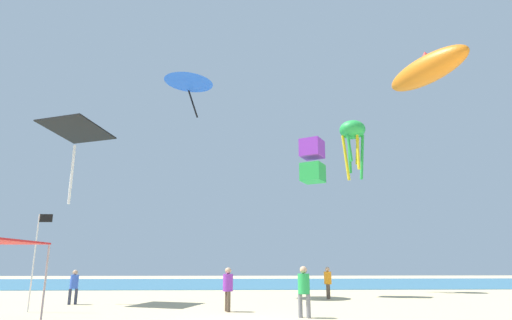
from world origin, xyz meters
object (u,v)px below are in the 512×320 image
person_near_tent (74,284)px  banner_flag (36,252)px  kite_inflatable_orange (427,69)px  kite_delta_blue (189,79)px  person_leftmost (328,280)px  kite_box_purple (312,161)px  person_rightmost (228,285)px  kite_diamond_black (76,134)px  person_central (304,287)px  kite_octopus_green (353,133)px

person_near_tent → banner_flag: banner_flag is taller
banner_flag → kite_inflatable_orange: (21.31, 6.95, 12.33)m
kite_delta_blue → person_leftmost: bearing=82.3°
person_leftmost → banner_flag: 15.07m
banner_flag → kite_box_purple: (13.46, 8.06, 6.14)m
person_rightmost → kite_diamond_black: 12.31m
person_central → kite_box_purple: bearing=111.4°
kite_octopus_green → kite_diamond_black: 19.67m
person_rightmost → kite_octopus_green: (9.12, 12.00, 10.69)m
person_near_tent → kite_delta_blue: size_ratio=0.47×
person_rightmost → kite_octopus_green: bearing=-53.0°
kite_octopus_green → kite_diamond_black: size_ratio=1.06×
kite_octopus_green → kite_box_purple: 6.28m
person_near_tent → person_rightmost: person_rightmost is taller
person_near_tent → person_leftmost: (13.25, 2.74, 0.07)m
kite_inflatable_orange → kite_diamond_black: bearing=-104.4°
person_central → banner_flag: banner_flag is taller
person_rightmost → kite_octopus_green: kite_octopus_green is taller
person_near_tent → person_rightmost: (7.71, -3.41, 0.09)m
person_central → person_rightmost: size_ratio=1.04×
banner_flag → kite_inflatable_orange: 25.58m
person_rightmost → kite_box_purple: bearing=-48.4°
kite_inflatable_orange → kite_box_purple: bearing=-120.7°
person_central → kite_diamond_black: 15.21m
kite_box_purple → kite_octopus_green: bearing=75.6°
kite_inflatable_orange → kite_delta_blue: bearing=-115.3°
person_near_tent → kite_box_purple: 15.76m
kite_box_purple → kite_inflatable_orange: size_ratio=0.42×
person_near_tent → kite_diamond_black: (-0.90, 0.53, 7.96)m
person_near_tent → kite_delta_blue: 14.63m
person_central → banner_flag: bearing=-157.6°
person_near_tent → person_central: 11.99m
person_central → kite_box_purple: 12.98m
kite_inflatable_orange → kite_diamond_black: 22.69m
person_rightmost → kite_inflatable_orange: (13.09, 7.10, 13.69)m
banner_flag → kite_octopus_green: kite_octopus_green is taller
kite_delta_blue → banner_flag: bearing=-30.7°
kite_delta_blue → kite_diamond_black: (-5.57, -3.89, -5.18)m
person_rightmost → kite_box_purple: kite_box_purple is taller
banner_flag → kite_diamond_black: (-0.39, 3.78, 6.51)m
person_near_tent → banner_flag: 3.60m
person_near_tent → person_leftmost: bearing=156.1°
person_central → kite_inflatable_orange: (10.18, 9.26, 13.65)m
person_central → kite_octopus_green: (6.20, 14.15, 10.64)m
banner_flag → kite_box_purple: size_ratio=1.40×
kite_octopus_green → person_near_tent: bearing=-18.8°
person_leftmost → kite_delta_blue: kite_delta_blue is taller
kite_inflatable_orange → person_near_tent: bearing=-102.6°
person_leftmost → person_rightmost: bearing=-19.1°
person_rightmost → banner_flag: (-8.22, 0.15, 1.36)m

